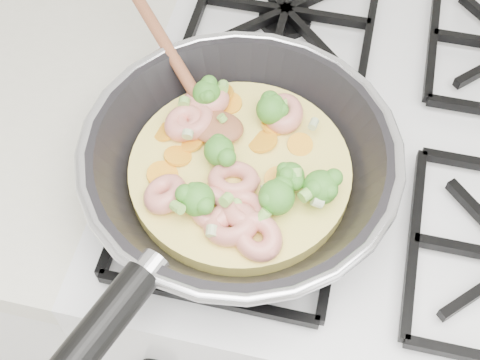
# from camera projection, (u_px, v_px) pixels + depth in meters

# --- Properties ---
(stove) EXTENTS (0.60, 0.60, 0.92)m
(stove) POSITION_uv_depth(u_px,v_px,m) (339.00, 284.00, 1.14)
(stove) COLOR white
(stove) RESTS_ON ground
(skillet) EXTENTS (0.38, 0.55, 0.10)m
(skillet) POSITION_uv_depth(u_px,v_px,m) (237.00, 167.00, 0.67)
(skillet) COLOR black
(skillet) RESTS_ON stove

